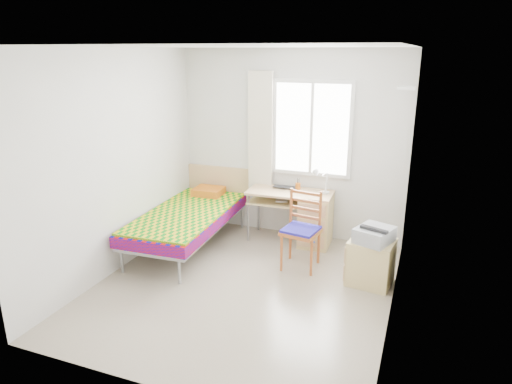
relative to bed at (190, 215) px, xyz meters
The scene contains 17 objects.
floor 1.44m from the bed, 36.23° to the right, with size 3.50×3.50×0.00m, color #BCAD93.
ceiling 2.56m from the bed, 36.23° to the right, with size 3.50×3.50×0.00m, color white.
wall_back 1.69m from the bed, 40.47° to the left, with size 3.20×3.20×0.00m, color silver.
wall_left 1.28m from the bed, 121.55° to the right, with size 3.50×3.50×0.00m, color silver.
wall_right 2.95m from the bed, 16.65° to the right, with size 3.50×3.50×0.00m, color silver.
window 2.01m from the bed, 33.20° to the left, with size 1.10×0.04×1.30m.
curtain 1.50m from the bed, 51.89° to the left, with size 0.35×0.05×1.70m, color #EEE2C4.
floating_shelf 3.16m from the bed, 12.85° to the left, with size 0.20×0.32×0.03m, color white.
bed is the anchor object (origin of this frame).
desk 1.64m from the bed, 23.41° to the left, with size 1.17×0.58×0.72m.
chair 1.58m from the bed, ahead, with size 0.47×0.47×0.95m.
cabinet 2.44m from the bed, ahead, with size 0.54×0.49×0.53m.
printer 2.46m from the bed, ahead, with size 0.47×0.50×0.18m.
laptop 1.33m from the bed, 33.45° to the left, with size 0.33×0.21×0.03m, color black.
pen_cup 1.53m from the bed, 31.74° to the left, with size 0.07×0.07×0.09m, color orange.
task_lamp 1.80m from the bed, 20.93° to the left, with size 0.21×0.31×0.37m.
book 1.19m from the bed, 32.08° to the left, with size 0.16×0.22×0.02m, color gray.
Camera 1 is at (1.78, -4.26, 2.56)m, focal length 32.00 mm.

